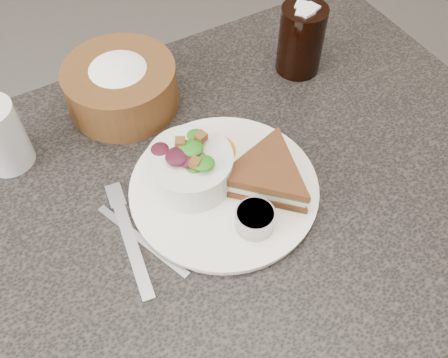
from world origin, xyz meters
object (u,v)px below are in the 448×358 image
dining_table (222,292)px  sandwich (267,175)px  bread_basket (120,80)px  cola_glass (301,37)px  dinner_plate (224,189)px  salad_bowl (190,164)px  dressing_ramekin (255,219)px

dining_table → sandwich: sandwich is taller
bread_basket → cola_glass: bearing=-12.3°
bread_basket → cola_glass: size_ratio=1.37×
dinner_plate → salad_bowl: 0.07m
sandwich → dressing_ramekin: 0.08m
dressing_ramekin → bread_basket: bearing=100.8°
sandwich → cola_glass: cola_glass is taller
dinner_plate → sandwich: (0.06, -0.03, 0.03)m
dining_table → salad_bowl: size_ratio=7.96×
bread_basket → dressing_ramekin: bearing=-79.2°
cola_glass → bread_basket: bearing=167.7°
dining_table → dinner_plate: bearing=-64.7°
dressing_ramekin → dinner_plate: bearing=92.7°
dinner_plate → dressing_ramekin: size_ratio=5.05×
dinner_plate → dressing_ramekin: 0.08m
salad_bowl → dining_table: bearing=-41.8°
sandwich → dining_table: bearing=-164.2°
dinner_plate → bread_basket: (-0.06, 0.24, 0.05)m
sandwich → cola_glass: size_ratio=1.16×
dressing_ramekin → bread_basket: (-0.06, 0.32, 0.02)m
dinner_plate → cola_glass: cola_glass is taller
dressing_ramekin → salad_bowl: bearing=109.0°
dining_table → salad_bowl: 0.43m
dinner_plate → sandwich: size_ratio=1.76×
dinner_plate → sandwich: 0.07m
sandwich → bread_basket: bread_basket is taller
salad_bowl → cola_glass: size_ratio=0.92×
dressing_ramekin → sandwich: bearing=45.4°
dinner_plate → sandwich: sandwich is taller
dining_table → cola_glass: cola_glass is taller
dining_table → salad_bowl: (-0.03, 0.03, 0.42)m
dinner_plate → cola_glass: 0.32m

